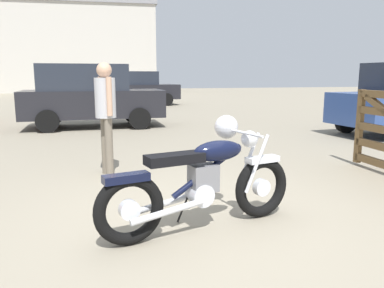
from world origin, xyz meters
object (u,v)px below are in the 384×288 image
vintage_motorcycle (205,179)px  bystander (106,107)px  silver_sedan_mid (135,89)px  dark_sedan_left (90,95)px

vintage_motorcycle → bystander: bearing=96.3°
bystander → silver_sedan_mid: (1.83, 13.38, -0.18)m
vintage_motorcycle → dark_sedan_left: bearing=84.3°
bystander → silver_sedan_mid: silver_sedan_mid is taller
bystander → dark_sedan_left: 5.58m
silver_sedan_mid → vintage_motorcycle: bearing=77.7°
bystander → dark_sedan_left: dark_sedan_left is taller
vintage_motorcycle → bystander: bystander is taller
vintage_motorcycle → silver_sedan_mid: (0.98, 15.70, 0.34)m
vintage_motorcycle → dark_sedan_left: dark_sedan_left is taller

